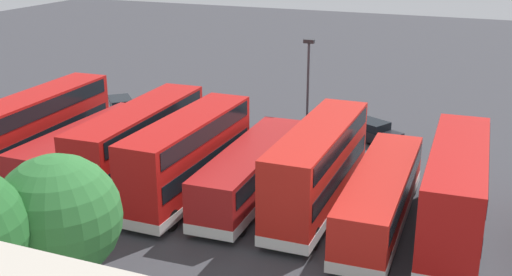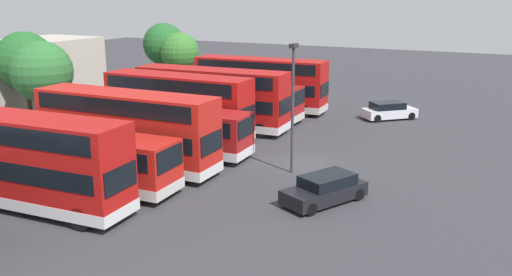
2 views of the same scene
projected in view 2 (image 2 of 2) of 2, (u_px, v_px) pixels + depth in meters
ground_plane at (301, 163)px, 33.47m from camera, size 140.00×140.00×0.00m
bus_double_decker_near_end at (22, 159)px, 26.10m from camera, size 3.14×11.49×4.55m
bus_single_deck_second at (75, 156)px, 29.41m from camera, size 3.03×12.13×2.95m
bus_double_decker_third at (126, 128)px, 31.92m from camera, size 2.77×11.49×4.55m
bus_single_deck_fourth at (165, 128)px, 35.41m from camera, size 3.03×11.79×2.95m
bus_double_decker_fifth at (178, 105)px, 38.49m from camera, size 2.63×10.95×4.55m
bus_double_decker_sixth at (212, 97)px, 41.28m from camera, size 3.10×11.96×4.55m
bus_single_deck_seventh at (234, 99)px, 44.80m from camera, size 2.62×11.42×2.95m
bus_double_decker_far_end at (260, 83)px, 47.65m from camera, size 3.12×11.74×4.55m
car_hatchback_silver at (389, 111)px, 44.83m from camera, size 4.24×4.37×1.43m
car_small_green at (325, 189)px, 27.11m from camera, size 4.75×3.61×1.43m
lamp_post_tall at (293, 98)px, 30.67m from camera, size 0.70×0.30×7.41m
tree_leftmost at (42, 72)px, 42.24m from camera, size 4.74×4.74×6.54m
tree_midleft at (25, 61)px, 44.73m from camera, size 4.77×4.77×7.04m
tree_midright at (180, 52)px, 57.21m from camera, size 4.01×4.01×6.04m
tree_rightmost at (164, 44)px, 59.11m from camera, size 4.53×4.53×6.87m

